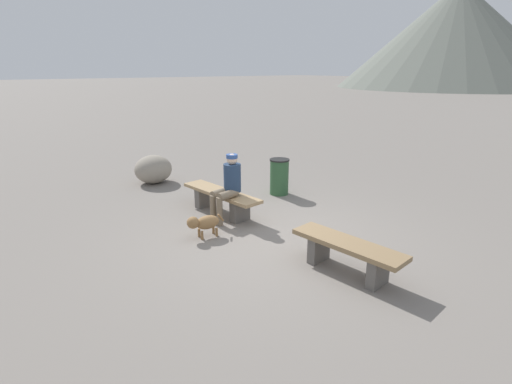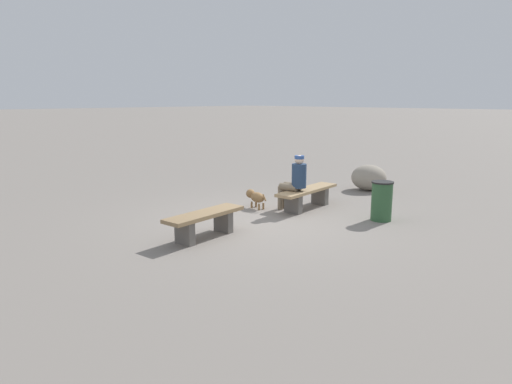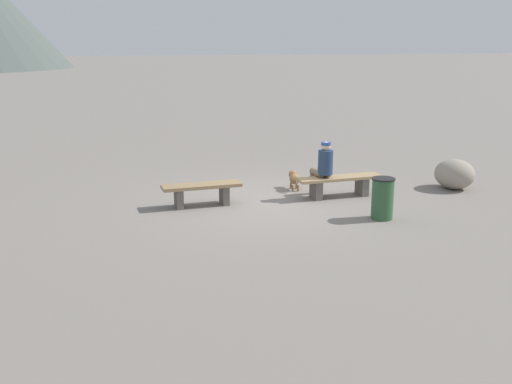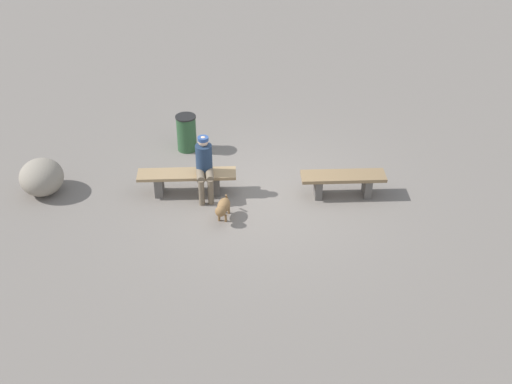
{
  "view_description": "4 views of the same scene",
  "coord_description": "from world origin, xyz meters",
  "px_view_note": "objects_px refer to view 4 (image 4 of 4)",
  "views": [
    {
      "loc": [
        -4.51,
        3.94,
        2.68
      ],
      "look_at": [
        0.81,
        -0.31,
        0.53
      ],
      "focal_mm": 27.58,
      "sensor_mm": 36.0,
      "label": 1
    },
    {
      "loc": [
        -6.48,
        -6.04,
        2.4
      ],
      "look_at": [
        0.02,
        0.21,
        0.56
      ],
      "focal_mm": 32.26,
      "sensor_mm": 36.0,
      "label": 2
    },
    {
      "loc": [
        -3.03,
        -11.64,
        3.33
      ],
      "look_at": [
        -0.64,
        -1.15,
        0.52
      ],
      "focal_mm": 41.72,
      "sensor_mm": 36.0,
      "label": 3
    },
    {
      "loc": [
        -0.36,
        11.25,
        7.39
      ],
      "look_at": [
        0.09,
        1.16,
        0.8
      ],
      "focal_mm": 48.93,
      "sensor_mm": 36.0,
      "label": 4
    }
  ],
  "objects_px": {
    "bench_left": "(343,181)",
    "boulder": "(42,177)",
    "seated_person": "(204,164)",
    "bench_right": "(187,179)",
    "trash_bin": "(187,133)",
    "dog": "(223,207)"
  },
  "relations": [
    {
      "from": "dog",
      "to": "trash_bin",
      "type": "height_order",
      "value": "trash_bin"
    },
    {
      "from": "trash_bin",
      "to": "boulder",
      "type": "relative_size",
      "value": 0.86
    },
    {
      "from": "dog",
      "to": "trash_bin",
      "type": "relative_size",
      "value": 0.83
    },
    {
      "from": "bench_right",
      "to": "boulder",
      "type": "height_order",
      "value": "boulder"
    },
    {
      "from": "seated_person",
      "to": "trash_bin",
      "type": "height_order",
      "value": "seated_person"
    },
    {
      "from": "dog",
      "to": "boulder",
      "type": "height_order",
      "value": "boulder"
    },
    {
      "from": "dog",
      "to": "boulder",
      "type": "distance_m",
      "value": 3.63
    },
    {
      "from": "bench_left",
      "to": "bench_right",
      "type": "height_order",
      "value": "bench_left"
    },
    {
      "from": "bench_left",
      "to": "boulder",
      "type": "xyz_separation_m",
      "value": [
        5.76,
        0.15,
        0.02
      ]
    },
    {
      "from": "boulder",
      "to": "bench_left",
      "type": "bearing_deg",
      "value": -178.49
    },
    {
      "from": "bench_right",
      "to": "boulder",
      "type": "xyz_separation_m",
      "value": [
        2.79,
        0.1,
        0.03
      ]
    },
    {
      "from": "bench_left",
      "to": "seated_person",
      "type": "xyz_separation_m",
      "value": [
        2.62,
        0.12,
        0.38
      ]
    },
    {
      "from": "bench_left",
      "to": "trash_bin",
      "type": "xyz_separation_m",
      "value": [
        3.2,
        -1.63,
        0.08
      ]
    },
    {
      "from": "trash_bin",
      "to": "boulder",
      "type": "height_order",
      "value": "trash_bin"
    },
    {
      "from": "trash_bin",
      "to": "boulder",
      "type": "xyz_separation_m",
      "value": [
        2.56,
        1.79,
        -0.06
      ]
    },
    {
      "from": "bench_left",
      "to": "bench_right",
      "type": "distance_m",
      "value": 2.98
    },
    {
      "from": "bench_left",
      "to": "dog",
      "type": "height_order",
      "value": "bench_left"
    },
    {
      "from": "dog",
      "to": "boulder",
      "type": "relative_size",
      "value": 0.71
    },
    {
      "from": "bench_right",
      "to": "boulder",
      "type": "relative_size",
      "value": 2.07
    },
    {
      "from": "dog",
      "to": "boulder",
      "type": "bearing_deg",
      "value": -94.01
    },
    {
      "from": "bench_right",
      "to": "trash_bin",
      "type": "height_order",
      "value": "trash_bin"
    },
    {
      "from": "bench_left",
      "to": "boulder",
      "type": "relative_size",
      "value": 1.78
    }
  ]
}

